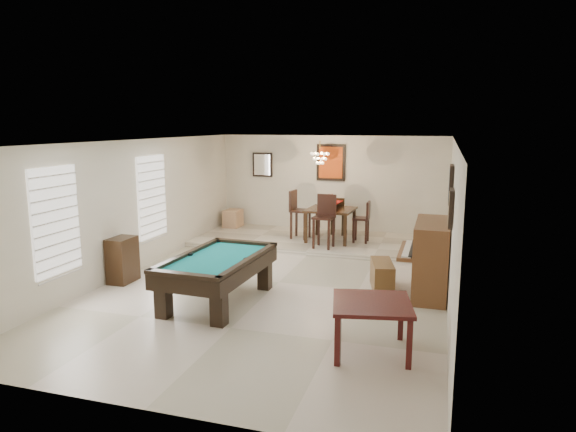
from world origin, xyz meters
The scene contains 26 objects.
ground_plane centered at (0.00, 0.00, -0.01)m, with size 6.00×9.00×0.02m, color beige.
wall_back centered at (0.00, 4.50, 1.30)m, with size 6.00×0.04×2.60m, color silver.
wall_front centered at (0.00, -4.50, 1.30)m, with size 6.00×0.04×2.60m, color silver.
wall_left centered at (-3.00, 0.00, 1.30)m, with size 0.04×9.00×2.60m, color silver.
wall_right centered at (3.00, 0.00, 1.30)m, with size 0.04×9.00×2.60m, color silver.
ceiling centered at (0.00, 0.00, 2.60)m, with size 6.00×9.00×0.04m, color white.
dining_step centered at (0.00, 3.25, 0.06)m, with size 6.00×2.50×0.12m, color beige.
window_left_front centered at (-2.97, -2.20, 1.40)m, with size 0.06×1.00×1.70m, color white.
window_left_rear centered at (-2.97, 0.60, 1.40)m, with size 0.06×1.00×1.70m, color white.
pool_table centered at (-0.63, -1.29, 0.38)m, with size 1.22×2.25×0.75m, color black, non-canonical shape.
square_table centered at (2.04, -2.45, 0.34)m, with size 0.98×0.98×0.68m, color #340E0D, non-canonical shape.
upright_piano centered at (2.55, 0.14, 0.64)m, with size 0.85×1.52×1.27m, color brown, non-canonical shape.
piano_bench centered at (1.88, 0.16, 0.25)m, with size 0.35×0.89×0.50m, color brown.
apothecary_chest centered at (-2.78, -0.80, 0.42)m, with size 0.37×0.56×0.84m, color black.
dining_table centered at (0.29, 3.18, 0.57)m, with size 1.09×1.09×0.90m, color black, non-canonical shape.
flower_vase centered at (0.29, 3.18, 1.14)m, with size 0.14×0.14×0.24m, color red, non-canonical shape.
dining_chair_south centered at (0.30, 2.40, 0.72)m, with size 0.45×0.45×1.20m, color black, non-canonical shape.
dining_chair_north centered at (0.33, 3.93, 0.60)m, with size 0.35×0.35×0.95m, color black, non-canonical shape.
dining_chair_west centered at (-0.47, 3.21, 0.71)m, with size 0.44×0.44×1.18m, color black, non-canonical shape.
dining_chair_east centered at (1.02, 3.21, 0.61)m, with size 0.36×0.36×0.98m, color black, non-canonical shape.
corner_bench centered at (-2.61, 4.02, 0.35)m, with size 0.42×0.52×0.47m, color tan.
chandelier centered at (0.00, 3.20, 2.20)m, with size 0.44×0.44×0.60m, color #FFE5B2, non-canonical shape.
back_painting centered at (0.00, 4.46, 1.90)m, with size 0.75×0.06×0.95m, color #D84C14.
back_mirror centered at (-1.90, 4.46, 1.80)m, with size 0.55×0.06×0.65m, color white.
right_picture_upper centered at (2.96, 0.30, 1.90)m, with size 0.06×0.55×0.65m, color slate.
right_picture_lower centered at (2.96, -1.00, 1.70)m, with size 0.06×0.45×0.55m, color gray.
Camera 1 is at (2.83, -8.71, 2.92)m, focal length 32.00 mm.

